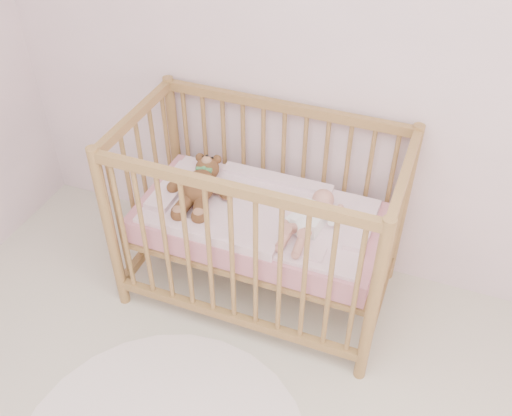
% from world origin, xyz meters
% --- Properties ---
extents(wall_back, '(4.00, 0.02, 2.70)m').
position_xyz_m(wall_back, '(0.00, 2.00, 1.35)').
color(wall_back, beige).
rests_on(wall_back, floor).
extents(crib, '(1.36, 0.76, 1.00)m').
position_xyz_m(crib, '(-0.42, 1.60, 0.50)').
color(crib, '#A17544').
rests_on(crib, floor).
extents(mattress, '(1.22, 0.62, 0.13)m').
position_xyz_m(mattress, '(-0.42, 1.60, 0.49)').
color(mattress, '#D28394').
rests_on(mattress, crib).
extents(blanket, '(1.10, 0.58, 0.06)m').
position_xyz_m(blanket, '(-0.42, 1.60, 0.56)').
color(blanket, '#E49DB5').
rests_on(blanket, mattress).
extents(baby, '(0.30, 0.52, 0.12)m').
position_xyz_m(baby, '(-0.15, 1.58, 0.64)').
color(baby, white).
rests_on(baby, blanket).
extents(teddy_bear, '(0.43, 0.55, 0.14)m').
position_xyz_m(teddy_bear, '(-0.74, 1.58, 0.65)').
color(teddy_bear, brown).
rests_on(teddy_bear, blanket).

